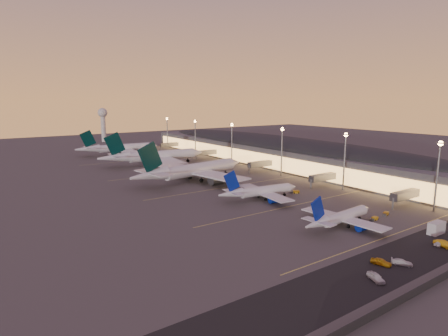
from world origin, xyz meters
TOP-DOWN VIEW (x-y plane):
  - ground at (0.00, 0.00)m, footprint 700.00×700.00m
  - airliner_narrow_south at (-6.09, -31.15)m, footprint 33.50×29.97m
  - airliner_narrow_north at (-5.48, 9.23)m, footprint 36.93×33.23m
  - airliner_wide_near at (-10.72, 54.97)m, footprint 68.11×62.76m
  - airliner_wide_mid at (-5.98, 110.43)m, footprint 67.56×61.82m
  - airliner_wide_far at (-8.96, 166.11)m, footprint 60.27×55.07m
  - terminal_building at (61.84, 72.47)m, footprint 56.35×255.00m
  - light_masts at (36.00, 65.00)m, footprint 2.20×217.20m
  - radar_tower at (10.00, 260.00)m, footprint 9.00×9.00m
  - service_lane at (0.00, -56.00)m, footprint 260.00×16.00m
  - lane_markings at (0.00, 40.00)m, footprint 90.00×180.36m
  - baggage_tug_a at (9.19, -33.45)m, footprint 3.74×1.83m
  - baggage_tug_b at (17.47, -32.53)m, footprint 3.83×2.39m
  - baggage_tug_c at (14.36, 8.55)m, footprint 4.22×3.47m
  - catering_truck_a at (13.17, -52.05)m, footprint 6.66×2.68m
  - service_van_a at (-29.11, -59.21)m, footprint 3.74×5.37m
  - service_van_b at (-20.74, -55.15)m, footprint 3.20×5.22m
  - service_van_c at (-16.57, -58.13)m, footprint 4.34×5.28m
  - service_van_d at (3.87, -58.46)m, footprint 2.89×5.59m
  - service_van_e at (3.88, -57.61)m, footprint 4.29×2.49m

SIDE VIEW (x-z plane):
  - ground at x=0.00m, z-range 0.00..0.00m
  - service_lane at x=0.00m, z-range 0.00..0.01m
  - lane_markings at x=0.00m, z-range 0.01..0.01m
  - baggage_tug_b at x=17.47m, z-range -0.05..1.02m
  - baggage_tug_a at x=9.19m, z-range -0.05..1.03m
  - baggage_tug_c at x=14.36m, z-range -0.05..1.15m
  - service_van_e at x=3.88m, z-range 0.00..1.37m
  - service_van_c at x=-16.57m, z-range 0.00..1.44m
  - service_van_b at x=-20.74m, z-range 0.00..1.66m
  - service_van_a at x=-29.11m, z-range 0.00..1.70m
  - service_van_d at x=3.87m, z-range 0.00..1.75m
  - catering_truck_a at x=13.17m, z-range -0.12..3.62m
  - airliner_narrow_south at x=-6.09m, z-range -2.89..9.08m
  - airliner_narrow_north at x=-5.48m, z-range -3.18..10.00m
  - airliner_wide_far at x=-8.96m, z-range -4.68..14.60m
  - airliner_wide_mid at x=-5.98m, z-range -5.24..16.37m
  - airliner_wide_near at x=-10.72m, z-range -5.30..16.54m
  - terminal_building at x=61.84m, z-range 0.05..17.51m
  - light_masts at x=36.00m, z-range 4.60..30.50m
  - radar_tower at x=10.00m, z-range 5.62..38.12m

